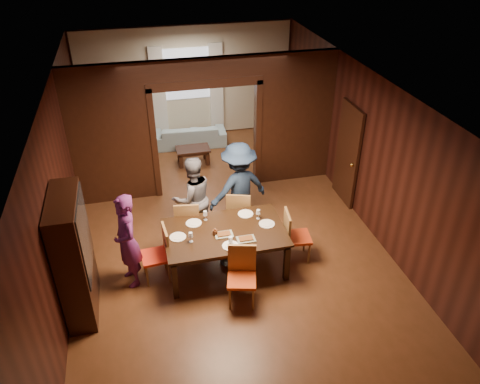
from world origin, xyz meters
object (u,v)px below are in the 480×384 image
object	(u,v)px
chair_far_r	(239,211)
chair_right	(298,236)
person_purple	(127,241)
chair_left	(155,255)
sofa	(190,135)
chair_far_l	(188,221)
chair_near	(242,278)
coffee_table	(193,156)
person_grey	(193,198)
person_navy	(239,188)
hutch	(74,257)
dining_table	(225,249)

from	to	relation	value
chair_far_r	chair_right	bearing A→B (deg)	148.50
person_purple	chair_left	size ratio (longest dim) A/B	1.71
sofa	chair_right	xyz separation A→B (m)	(1.18, -5.00, 0.21)
sofa	chair_far_r	xyz separation A→B (m)	(0.37, -4.03, 0.21)
person_purple	chair_left	xyz separation A→B (m)	(0.40, -0.01, -0.34)
chair_far_l	chair_near	xyz separation A→B (m)	(0.60, -1.69, 0.00)
person_purple	coffee_table	size ratio (longest dim) A/B	2.07
person_grey	person_navy	distance (m)	0.87
hutch	chair_far_l	bearing A→B (deg)	33.93
person_navy	chair_left	size ratio (longest dim) A/B	1.86
person_purple	coffee_table	distance (m)	4.26
hutch	person_purple	bearing A→B (deg)	29.38
chair_far_r	sofa	bearing A→B (deg)	-66.46
person_navy	coffee_table	size ratio (longest dim) A/B	2.26
person_grey	chair_left	size ratio (longest dim) A/B	1.67
person_purple	chair_near	xyz separation A→B (m)	(1.66, -0.89, -0.34)
sofa	chair_right	size ratio (longest dim) A/B	1.92
chair_far_l	hutch	xyz separation A→B (m)	(-1.82, -1.22, 0.52)
person_purple	person_navy	size ratio (longest dim) A/B	0.92
coffee_table	chair_far_r	bearing A→B (deg)	-81.81
chair_left	chair_right	distance (m)	2.46
person_grey	chair_near	distance (m)	2.02
chair_left	coffee_table	bearing A→B (deg)	157.80
chair_far_r	chair_near	size ratio (longest dim) A/B	1.00
dining_table	chair_near	distance (m)	0.88
sofa	person_purple	bearing A→B (deg)	74.78
person_grey	chair_far_l	world-z (taller)	person_grey
person_purple	person_navy	xyz separation A→B (m)	(2.08, 1.05, 0.08)
hutch	dining_table	bearing A→B (deg)	9.90
person_navy	chair_near	size ratio (longest dim) A/B	1.86
person_grey	coffee_table	distance (m)	2.93
person_purple	dining_table	bearing A→B (deg)	72.84
coffee_table	person_navy	bearing A→B (deg)	-80.85
hutch	person_navy	bearing A→B (deg)	27.49
coffee_table	person_purple	bearing A→B (deg)	-112.58
sofa	chair_far_l	bearing A→B (deg)	85.10
chair_near	person_grey	bearing A→B (deg)	117.81
chair_right	chair_near	distance (m)	1.45
sofa	chair_far_l	size ratio (longest dim) A/B	1.92
chair_far_l	chair_near	bearing A→B (deg)	118.37
chair_far_r	person_navy	bearing A→B (deg)	-81.29
person_grey	coffee_table	xyz separation A→B (m)	(0.41, 2.84, -0.61)
chair_left	hutch	distance (m)	1.33
sofa	hutch	bearing A→B (deg)	69.17
chair_far_r	coffee_table	bearing A→B (deg)	-63.45
chair_left	chair_right	world-z (taller)	same
chair_far_l	person_navy	bearing A→B (deg)	-157.28
chair_right	dining_table	bearing A→B (deg)	94.49
person_grey	chair_near	bearing A→B (deg)	87.83
coffee_table	chair_far_r	size ratio (longest dim) A/B	0.82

